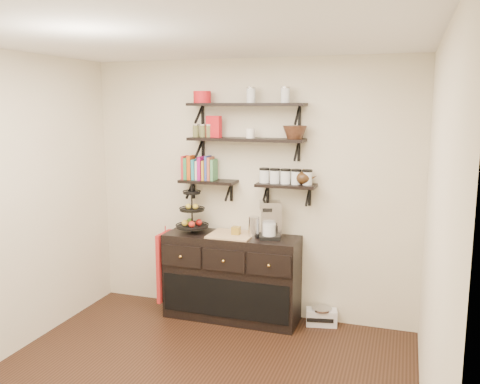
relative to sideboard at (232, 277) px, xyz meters
name	(u,v)px	position (x,y,z in m)	size (l,w,h in m)	color
ceiling	(175,36)	(0.12, -1.51, 2.25)	(3.50, 3.50, 0.02)	white
back_wall	(250,190)	(0.12, 0.24, 0.90)	(3.50, 0.02, 2.70)	beige
right_wall	(434,248)	(1.87, -1.51, 0.90)	(0.02, 3.50, 2.70)	beige
shelf_top	(246,105)	(0.12, 0.10, 1.78)	(1.20, 0.27, 0.23)	black
shelf_mid	(246,140)	(0.12, 0.10, 1.43)	(1.20, 0.27, 0.23)	black
shelf_low_left	(209,182)	(-0.30, 0.12, 0.98)	(0.60, 0.25, 0.23)	black
shelf_low_right	(286,186)	(0.54, 0.12, 0.98)	(0.60, 0.25, 0.23)	black
cookbooks	(201,169)	(-0.39, 0.12, 1.11)	(0.36, 0.15, 0.26)	#B02429
glass_canisters	(285,177)	(0.53, 0.12, 1.06)	(0.54, 0.10, 0.13)	silver
sideboard	(232,277)	(0.00, 0.00, 0.00)	(1.40, 0.50, 0.92)	black
fruit_stand	(192,216)	(-0.44, 0.00, 0.62)	(0.34, 0.34, 0.50)	black
candle	(236,230)	(0.05, 0.00, 0.50)	(0.08, 0.08, 0.08)	olive
coffee_maker	(270,220)	(0.40, 0.03, 0.63)	(0.25, 0.25, 0.38)	black
thermal_carafe	(254,227)	(0.25, -0.02, 0.56)	(0.11, 0.11, 0.22)	silver
apron	(165,266)	(-0.73, -0.10, 0.07)	(0.04, 0.32, 0.74)	#A12611
radio	(321,317)	(0.93, 0.11, -0.36)	(0.33, 0.24, 0.19)	silver
recipe_box	(214,127)	(-0.23, 0.10, 1.56)	(0.16, 0.06, 0.22)	red
walnut_bowl	(295,132)	(0.62, 0.10, 1.51)	(0.24, 0.24, 0.13)	black
ramekins	(250,133)	(0.17, 0.10, 1.50)	(0.09, 0.09, 0.10)	white
teapot	(303,177)	(0.71, 0.12, 1.08)	(0.21, 0.16, 0.16)	#362210
red_pot	(202,97)	(-0.35, 0.10, 1.86)	(0.18, 0.18, 0.12)	red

